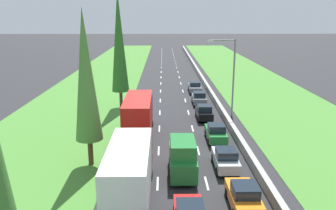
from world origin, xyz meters
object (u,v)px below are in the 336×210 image
at_px(red_box_truck_left_lane, 139,116).
at_px(black_hatchback_right_lane, 204,112).
at_px(grey_hatchback_right_lane, 199,98).
at_px(street_light_mast, 231,72).
at_px(green_hatchback_right_lane, 216,133).
at_px(poplar_tree_third, 119,42).
at_px(grey_sedan_right_lane, 195,87).
at_px(orange_hatchback_right_lane, 244,196).
at_px(silver_hatchback_right_lane, 226,159).
at_px(white_box_truck_left_lane, 131,172).
at_px(green_van_centre_lane, 183,157).
at_px(poplar_tree_second, 86,76).

height_order(red_box_truck_left_lane, black_hatchback_right_lane, red_box_truck_left_lane).
bearing_deg(grey_hatchback_right_lane, street_light_mast, -61.64).
bearing_deg(green_hatchback_right_lane, poplar_tree_third, 130.64).
bearing_deg(grey_sedan_right_lane, orange_hatchback_right_lane, -89.85).
height_order(silver_hatchback_right_lane, white_box_truck_left_lane, white_box_truck_left_lane).
relative_size(orange_hatchback_right_lane, green_van_centre_lane, 0.80).
distance_m(orange_hatchback_right_lane, white_box_truck_left_lane, 7.14).
relative_size(grey_hatchback_right_lane, street_light_mast, 0.43).
bearing_deg(black_hatchback_right_lane, street_light_mast, 21.57).
xyz_separation_m(black_hatchback_right_lane, grey_sedan_right_lane, (0.18, 14.02, -0.02)).
distance_m(grey_hatchback_right_lane, grey_sedan_right_lane, 7.30).
relative_size(silver_hatchback_right_lane, poplar_tree_second, 0.32).
bearing_deg(red_box_truck_left_lane, street_light_mast, 34.93).
relative_size(red_box_truck_left_lane, grey_sedan_right_lane, 2.09).
height_order(orange_hatchback_right_lane, poplar_tree_third, poplar_tree_third).
relative_size(black_hatchback_right_lane, poplar_tree_second, 0.32).
bearing_deg(orange_hatchback_right_lane, poplar_tree_second, 148.78).
height_order(white_box_truck_left_lane, red_box_truck_left_lane, same).
xyz_separation_m(orange_hatchback_right_lane, street_light_mast, (2.81, 19.71, 4.40)).
distance_m(grey_hatchback_right_lane, poplar_tree_second, 22.40).
bearing_deg(street_light_mast, poplar_tree_third, 163.14).
height_order(red_box_truck_left_lane, poplar_tree_third, poplar_tree_third).
xyz_separation_m(poplar_tree_second, street_light_mast, (13.54, 13.20, -1.94)).
height_order(green_van_centre_lane, grey_sedan_right_lane, green_van_centre_lane).
xyz_separation_m(black_hatchback_right_lane, street_light_mast, (3.08, 1.22, 4.40)).
height_order(green_van_centre_lane, black_hatchback_right_lane, green_van_centre_lane).
bearing_deg(green_van_centre_lane, poplar_tree_second, 165.75).
distance_m(green_van_centre_lane, silver_hatchback_right_lane, 3.56).
relative_size(white_box_truck_left_lane, green_hatchback_right_lane, 2.41).
xyz_separation_m(orange_hatchback_right_lane, green_van_centre_lane, (-3.52, 4.67, 0.56)).
xyz_separation_m(orange_hatchback_right_lane, white_box_truck_left_lane, (-6.98, 0.63, 1.35)).
bearing_deg(green_hatchback_right_lane, silver_hatchback_right_lane, -91.54).
bearing_deg(black_hatchback_right_lane, green_hatchback_right_lane, -87.48).
bearing_deg(silver_hatchback_right_lane, green_hatchback_right_lane, 88.46).
height_order(red_box_truck_left_lane, poplar_tree_second, poplar_tree_second).
height_order(silver_hatchback_right_lane, red_box_truck_left_lane, red_box_truck_left_lane).
bearing_deg(black_hatchback_right_lane, silver_hatchback_right_lane, -89.37).
xyz_separation_m(green_hatchback_right_lane, grey_hatchback_right_lane, (-0.20, 13.63, 0.00)).
relative_size(red_box_truck_left_lane, street_light_mast, 1.04).
xyz_separation_m(grey_hatchback_right_lane, poplar_tree_third, (-10.19, -1.52, 7.53)).
distance_m(orange_hatchback_right_lane, green_van_centre_lane, 5.87).
distance_m(orange_hatchback_right_lane, grey_hatchback_right_lane, 25.22).
bearing_deg(green_hatchback_right_lane, grey_sedan_right_lane, 90.32).
relative_size(black_hatchback_right_lane, street_light_mast, 0.43).
bearing_deg(poplar_tree_third, street_light_mast, -16.86).
relative_size(grey_hatchback_right_lane, poplar_tree_third, 0.27).
bearing_deg(grey_sedan_right_lane, poplar_tree_third, -139.38).
bearing_deg(black_hatchback_right_lane, grey_sedan_right_lane, 89.24).
bearing_deg(black_hatchback_right_lane, green_van_centre_lane, -103.22).
bearing_deg(grey_sedan_right_lane, poplar_tree_second, -112.26).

